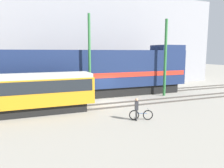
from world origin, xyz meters
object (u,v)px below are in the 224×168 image
(bicycle, at_px, (141,115))
(utility_pole_left, at_px, (90,59))
(utility_pole_center, at_px, (165,58))
(person, at_px, (137,107))
(freight_locomotive, at_px, (103,72))
(streetcar, at_px, (29,92))

(bicycle, height_order, utility_pole_left, utility_pole_left)
(bicycle, xyz_separation_m, utility_pole_center, (6.57, 6.72, 3.70))
(bicycle, relative_size, person, 1.01)
(freight_locomotive, height_order, bicycle, freight_locomotive)
(streetcar, distance_m, utility_pole_center, 14.14)
(freight_locomotive, height_order, utility_pole_center, utility_pole_center)
(freight_locomotive, bearing_deg, utility_pole_center, -20.15)
(streetcar, height_order, utility_pole_center, utility_pole_center)
(bicycle, bearing_deg, person, -178.62)
(bicycle, bearing_deg, utility_pole_center, 45.65)
(bicycle, height_order, person, person)
(person, height_order, utility_pole_center, utility_pole_center)
(freight_locomotive, height_order, utility_pole_left, utility_pole_left)
(freight_locomotive, distance_m, utility_pole_left, 3.46)
(streetcar, distance_m, utility_pole_left, 6.33)
(person, height_order, utility_pole_left, utility_pole_left)
(streetcar, height_order, bicycle, streetcar)
(streetcar, xyz_separation_m, utility_pole_center, (13.76, 2.29, 2.32))
(freight_locomotive, bearing_deg, bicycle, -92.15)
(person, bearing_deg, utility_pole_left, 101.75)
(bicycle, xyz_separation_m, utility_pole_left, (-1.77, 6.72, 3.72))
(streetcar, height_order, person, streetcar)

